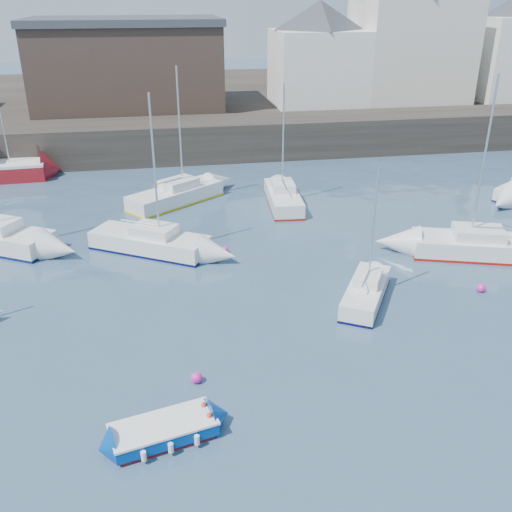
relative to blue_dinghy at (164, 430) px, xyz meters
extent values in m
plane|color=#2D4760|center=(4.51, -2.63, -0.34)|extent=(220.00, 220.00, 0.00)
cube|color=#28231E|center=(4.51, 32.37, 1.16)|extent=(90.00, 5.00, 3.00)
cube|color=#28231E|center=(4.51, 50.37, 1.06)|extent=(90.00, 32.00, 2.80)
cube|color=beige|center=(24.51, 39.37, 6.96)|extent=(10.00, 8.00, 9.00)
cube|color=white|center=(15.51, 38.87, 5.71)|extent=(8.00, 7.00, 6.50)
pyramid|color=#3A3D44|center=(15.51, 38.87, 10.19)|extent=(11.14, 11.14, 2.45)
cube|color=#3D2D26|center=(-1.49, 40.37, 5.96)|extent=(16.00, 10.00, 7.00)
cube|color=#3A3D44|center=(-1.49, 40.37, 9.76)|extent=(16.40, 10.40, 0.60)
cube|color=maroon|center=(0.00, 0.00, -0.27)|extent=(3.06, 1.81, 0.14)
cube|color=#003B9B|center=(0.00, 0.00, 0.00)|extent=(3.34, 2.03, 0.39)
cube|color=white|center=(0.00, 0.00, 0.23)|extent=(3.41, 2.07, 0.07)
cube|color=white|center=(0.00, 0.00, 0.06)|extent=(2.64, 1.49, 0.36)
cube|color=tan|center=(0.00, 0.00, 0.15)|extent=(0.44, 0.96, 0.05)
cylinder|color=white|center=(-0.96, 0.56, -0.03)|extent=(0.16, 0.16, 0.31)
cylinder|color=white|center=(-0.60, -0.93, -0.03)|extent=(0.16, 0.16, 0.31)
cylinder|color=white|center=(-0.18, 0.75, -0.03)|extent=(0.16, 0.16, 0.31)
cylinder|color=white|center=(0.18, -0.75, -0.03)|extent=(0.16, 0.16, 0.31)
cylinder|color=white|center=(0.60, 0.93, -0.03)|extent=(0.16, 0.16, 0.31)
cylinder|color=white|center=(0.96, -0.56, -0.03)|extent=(0.16, 0.16, 0.31)
cylinder|color=silver|center=(-10.08, 28.95, 2.87)|extent=(0.10, 0.10, 3.88)
cube|color=silver|center=(-0.28, 14.19, 0.13)|extent=(6.40, 4.97, 0.94)
cube|color=#070D3E|center=(-0.28, 14.19, -0.27)|extent=(6.46, 5.02, 0.13)
cube|color=silver|center=(-0.01, 14.02, 0.86)|extent=(2.66, 2.43, 0.52)
cylinder|color=silver|center=(0.26, 13.86, 4.21)|extent=(0.10, 0.10, 7.21)
cube|color=silver|center=(9.00, 7.08, 0.07)|extent=(3.53, 4.59, 0.81)
cube|color=#080939|center=(9.00, 7.08, -0.28)|extent=(3.56, 4.63, 0.11)
cube|color=silver|center=(9.11, 7.27, 0.69)|extent=(1.73, 1.90, 0.45)
cylinder|color=silver|center=(9.23, 7.46, 3.05)|extent=(0.09, 0.09, 5.16)
cube|color=silver|center=(16.59, 10.56, 0.15)|extent=(7.36, 4.30, 0.97)
cube|color=#981209|center=(16.59, 10.56, -0.27)|extent=(7.43, 4.34, 0.13)
cube|color=silver|center=(16.26, 10.67, 0.90)|extent=(2.85, 2.36, 0.54)
cylinder|color=silver|center=(15.92, 10.77, 4.66)|extent=(0.11, 0.11, 8.06)
cube|color=silver|center=(8.15, 19.87, 0.13)|extent=(2.26, 5.81, 0.93)
cube|color=maroon|center=(8.15, 19.87, -0.27)|extent=(2.28, 5.87, 0.12)
cube|color=silver|center=(8.18, 20.16, 0.85)|extent=(1.52, 2.09, 0.52)
cylinder|color=silver|center=(8.20, 20.44, 3.86)|extent=(0.10, 0.10, 6.54)
cube|color=silver|center=(1.43, 21.48, 0.15)|extent=(6.43, 5.53, 0.97)
cube|color=yellow|center=(1.43, 21.48, -0.27)|extent=(6.49, 5.59, 0.13)
cube|color=silver|center=(1.68, 21.68, 0.90)|extent=(2.75, 2.60, 0.54)
cylinder|color=silver|center=(1.94, 21.87, 4.36)|extent=(0.11, 0.11, 7.45)
sphere|color=#F422A2|center=(1.20, 2.62, -0.34)|extent=(0.41, 0.41, 0.41)
sphere|color=#F422A2|center=(14.46, 6.97, -0.34)|extent=(0.39, 0.39, 0.39)
sphere|color=#F422A2|center=(3.55, 13.22, -0.34)|extent=(0.36, 0.36, 0.36)
camera|label=1|loc=(0.40, -13.68, 12.04)|focal=40.00mm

